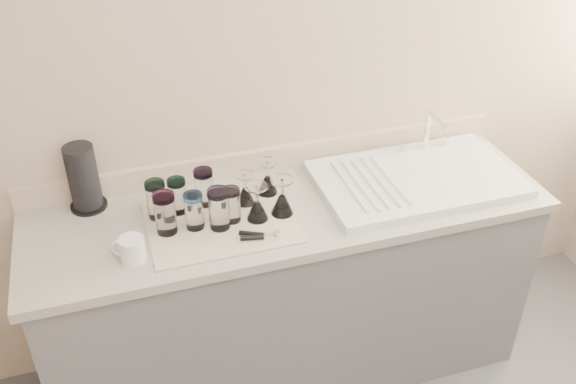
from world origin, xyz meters
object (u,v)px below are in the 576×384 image
object	(u,v)px
tumbler_blue	(194,211)
can_opener	(260,236)
goblet_front_right	(282,202)
tumbler_teal	(156,200)
tumbler_lavender	(219,209)
goblet_back_left	(245,193)
paper_towel_roll	(83,178)
white_mug	(131,249)
goblet_back_right	(268,182)
sink_unit	(417,178)
tumbler_magenta	(165,213)
tumbler_purple	(204,187)
goblet_front_left	(257,208)
tumbler_cyan	(177,196)
tumbler_extra	(231,205)

from	to	relation	value
tumbler_blue	can_opener	bearing A→B (deg)	-33.16
goblet_front_right	tumbler_teal	bearing A→B (deg)	165.15
tumbler_lavender	goblet_back_left	bearing A→B (deg)	43.92
goblet_back_left	can_opener	size ratio (longest dim) A/B	0.90
tumbler_blue	paper_towel_roll	xyz separation A→B (m)	(-0.37, 0.27, 0.05)
goblet_back_left	goblet_front_right	world-z (taller)	goblet_front_right
tumbler_blue	can_opener	distance (m)	0.26
goblet_back_left	white_mug	bearing A→B (deg)	-155.72
goblet_back_right	can_opener	world-z (taller)	goblet_back_right
tumbler_teal	tumbler_lavender	size ratio (longest dim) A/B	0.94
sink_unit	tumbler_magenta	size ratio (longest dim) A/B	5.05
sink_unit	goblet_front_right	bearing A→B (deg)	-175.02
goblet_front_right	can_opener	distance (m)	0.18
tumbler_purple	tumbler_lavender	distance (m)	0.17
goblet_back_left	goblet_front_left	bearing A→B (deg)	-81.69
tumbler_teal	goblet_back_left	world-z (taller)	tumbler_teal
tumbler_lavender	white_mug	size ratio (longest dim) A/B	1.21
tumbler_teal	goblet_front_right	world-z (taller)	goblet_front_right
tumbler_lavender	can_opener	xyz separation A→B (m)	(0.12, -0.11, -0.07)
tumbler_blue	tumbler_lavender	xyz separation A→B (m)	(0.09, -0.03, 0.01)
sink_unit	tumbler_cyan	size ratio (longest dim) A/B	5.78
tumbler_lavender	paper_towel_roll	world-z (taller)	paper_towel_roll
tumbler_teal	white_mug	size ratio (longest dim) A/B	1.15
tumbler_purple	tumbler_blue	world-z (taller)	tumbler_purple
tumbler_cyan	goblet_front_right	size ratio (longest dim) A/B	0.92
tumbler_cyan	tumbler_lavender	size ratio (longest dim) A/B	0.88
tumbler_magenta	tumbler_lavender	distance (m)	0.19
goblet_back_left	goblet_back_right	world-z (taller)	goblet_back_right
goblet_front_right	sink_unit	bearing A→B (deg)	4.98
tumbler_extra	goblet_front_right	xyz separation A→B (m)	(0.19, -0.01, -0.02)
tumbler_purple	can_opener	bearing A→B (deg)	-62.42
tumbler_extra	goblet_back_left	distance (m)	0.13
white_mug	goblet_front_left	bearing A→B (deg)	10.89
tumbler_magenta	can_opener	xyz separation A→B (m)	(0.31, -0.14, -0.07)
sink_unit	paper_towel_roll	world-z (taller)	paper_towel_roll
tumbler_blue	sink_unit	bearing A→B (deg)	2.43
white_mug	tumbler_teal	bearing A→B (deg)	61.03
goblet_front_left	goblet_front_right	size ratio (longest dim) A/B	0.96
goblet_front_left	goblet_back_left	bearing A→B (deg)	98.31
tumbler_blue	can_opener	size ratio (longest dim) A/B	0.99
goblet_back_right	white_mug	xyz separation A→B (m)	(-0.56, -0.25, -0.01)
white_mug	tumbler_extra	bearing A→B (deg)	16.16
sink_unit	goblet_back_left	distance (m)	0.72
white_mug	tumbler_blue	bearing A→B (deg)	24.53
tumbler_blue	goblet_front_left	distance (m)	0.24
tumbler_cyan	white_mug	bearing A→B (deg)	-131.36
can_opener	paper_towel_roll	size ratio (longest dim) A/B	0.54
tumbler_teal	paper_towel_roll	xyz separation A→B (m)	(-0.25, 0.16, 0.05)
sink_unit	tumbler_extra	bearing A→B (deg)	-177.16
tumbler_teal	tumbler_extra	bearing A→B (deg)	-22.35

